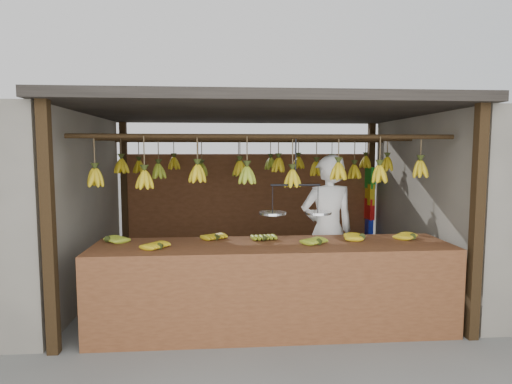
{
  "coord_description": "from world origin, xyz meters",
  "views": [
    {
      "loc": [
        -0.44,
        -5.4,
        1.85
      ],
      "look_at": [
        0.0,
        0.3,
        1.3
      ],
      "focal_mm": 30.0,
      "sensor_mm": 36.0,
      "label": 1
    }
  ],
  "objects": [
    {
      "name": "ground",
      "position": [
        0.0,
        0.0,
        0.0
      ],
      "size": [
        80.0,
        80.0,
        0.0
      ],
      "primitive_type": "plane",
      "color": "#5B5B57"
    },
    {
      "name": "stall",
      "position": [
        0.0,
        0.33,
        1.97
      ],
      "size": [
        4.3,
        3.3,
        2.4
      ],
      "color": "black",
      "rests_on": "ground"
    },
    {
      "name": "counter",
      "position": [
        0.06,
        -1.23,
        0.71
      ],
      "size": [
        3.67,
        0.83,
        0.96
      ],
      "color": "brown",
      "rests_on": "ground"
    },
    {
      "name": "hanging_bananas",
      "position": [
        0.01,
        0.01,
        1.62
      ],
      "size": [
        3.62,
        2.25,
        0.4
      ],
      "color": "gold",
      "rests_on": "ground"
    },
    {
      "name": "balance_scale",
      "position": [
        0.31,
        -1.0,
        1.24
      ],
      "size": [
        0.76,
        0.29,
        0.81
      ],
      "color": "black",
      "rests_on": "ground"
    },
    {
      "name": "vendor",
      "position": [
        0.79,
        -0.48,
        0.9
      ],
      "size": [
        0.72,
        0.53,
        1.81
      ],
      "primitive_type": "imported",
      "rotation": [
        0.0,
        0.0,
        3.29
      ],
      "color": "white",
      "rests_on": "ground"
    },
    {
      "name": "bag_bundles",
      "position": [
        1.94,
        1.35,
        1.01
      ],
      "size": [
        0.08,
        0.26,
        1.18
      ],
      "color": "#199926",
      "rests_on": "ground"
    }
  ]
}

